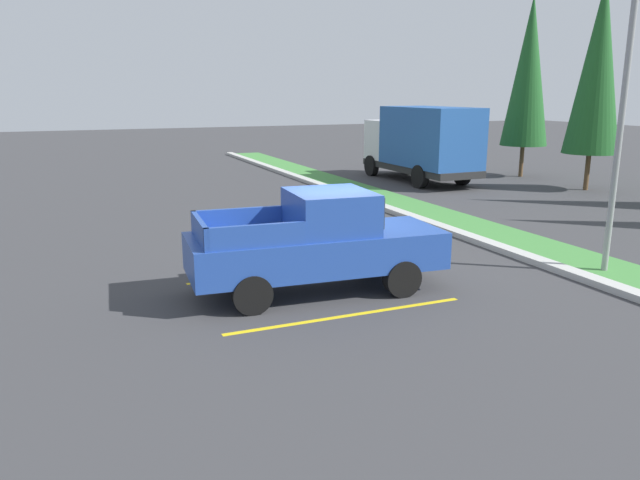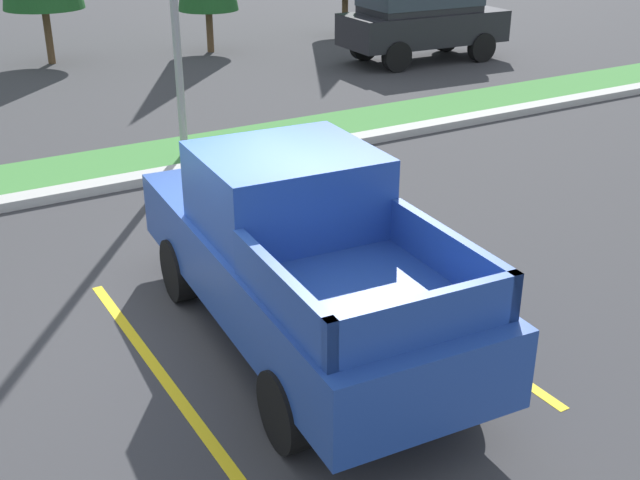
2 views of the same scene
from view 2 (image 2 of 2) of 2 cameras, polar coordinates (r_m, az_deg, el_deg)
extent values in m
plane|color=#38383A|center=(9.17, -7.09, -6.12)|extent=(120.00, 120.00, 0.00)
cube|color=yellow|center=(8.30, -10.91, -9.92)|extent=(0.12, 4.80, 0.01)
cube|color=yellow|center=(9.58, 6.69, -4.66)|extent=(0.12, 4.80, 0.01)
cube|color=#B2B2AD|center=(13.48, -15.93, 3.64)|extent=(56.00, 0.40, 0.15)
cube|color=#42843D|center=(14.50, -17.12, 4.75)|extent=(56.00, 1.80, 0.06)
cylinder|color=black|center=(9.67, -9.96, -2.07)|extent=(0.34, 0.78, 0.76)
cylinder|color=black|center=(10.21, -0.85, -0.20)|extent=(0.34, 0.78, 0.76)
cylinder|color=black|center=(7.15, -2.33, -12.00)|extent=(0.34, 0.78, 0.76)
cylinder|color=black|center=(7.87, 9.14, -8.58)|extent=(0.34, 0.78, 0.76)
cube|color=#23479E|center=(8.41, -1.49, -2.09)|extent=(2.28, 5.33, 0.76)
cube|color=#23479E|center=(8.34, -2.43, 3.67)|extent=(1.87, 1.73, 0.84)
cube|color=#2D3842|center=(9.03, -4.59, 5.59)|extent=(1.62, 0.18, 0.63)
cube|color=#23479E|center=(6.65, -2.84, -3.86)|extent=(0.24, 1.90, 0.44)
cube|color=#23479E|center=(7.41, 9.25, -1.04)|extent=(0.24, 1.90, 0.44)
cube|color=#23479E|center=(6.32, 7.62, -5.65)|extent=(1.80, 0.23, 0.44)
cube|color=silver|center=(10.67, -7.32, 2.21)|extent=(1.81, 0.29, 0.28)
cylinder|color=black|center=(24.56, 8.96, 14.11)|extent=(0.81, 0.30, 0.80)
cylinder|color=black|center=(23.24, 11.48, 13.35)|extent=(0.81, 0.30, 0.80)
cylinder|color=black|center=(23.03, 3.15, 13.69)|extent=(0.81, 0.30, 0.80)
cylinder|color=black|center=(21.61, 5.51, 12.92)|extent=(0.81, 0.30, 0.80)
cube|color=black|center=(22.98, 7.41, 14.83)|extent=(4.69, 2.08, 0.84)
cylinder|color=brown|center=(23.69, -18.83, 13.62)|extent=(0.20, 0.20, 1.48)
cylinder|color=brown|center=(24.36, -7.88, 14.57)|extent=(0.20, 0.20, 1.21)
cylinder|color=brown|center=(26.84, 1.79, 15.74)|extent=(0.20, 0.20, 1.28)
camera|label=1|loc=(14.98, 53.70, 12.69)|focal=34.24mm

